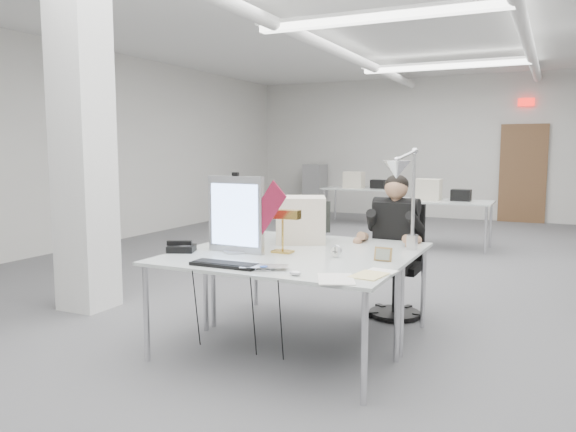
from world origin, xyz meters
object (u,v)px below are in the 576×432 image
object	(u,v)px
beige_monitor	(301,219)
architect_lamp	(406,190)
desk_main	(271,263)
desk_phone	(182,248)
office_chair	(396,258)
monitor	(236,215)
laptop	(264,269)
seated_person	(396,223)
bankers_lamp	(283,231)

from	to	relation	value
beige_monitor	architect_lamp	world-z (taller)	architect_lamp
desk_main	desk_phone	bearing A→B (deg)	176.27
office_chair	monitor	world-z (taller)	monitor
laptop	desk_phone	xyz separation A→B (m)	(-0.93, 0.35, 0.01)
seated_person	office_chair	bearing A→B (deg)	92.32
desk_phone	laptop	bearing A→B (deg)	-43.57
beige_monitor	architect_lamp	bearing A→B (deg)	-35.83
bankers_lamp	beige_monitor	size ratio (longest dim) A/B	0.83
laptop	beige_monitor	bearing A→B (deg)	77.82
laptop	bankers_lamp	world-z (taller)	bankers_lamp
desk_phone	architect_lamp	xyz separation A→B (m)	(1.64, 0.65, 0.48)
monitor	architect_lamp	world-z (taller)	architect_lamp
desk_main	bankers_lamp	xyz separation A→B (m)	(-0.08, 0.36, 0.19)
beige_monitor	seated_person	bearing A→B (deg)	13.67
desk_main	architect_lamp	world-z (taller)	architect_lamp
office_chair	architect_lamp	world-z (taller)	architect_lamp
office_chair	laptop	world-z (taller)	office_chair
seated_person	monitor	distance (m)	1.57
monitor	office_chair	bearing A→B (deg)	55.08
office_chair	desk_main	bearing A→B (deg)	-107.36
beige_monitor	monitor	bearing A→B (deg)	-134.67
monitor	beige_monitor	xyz separation A→B (m)	(0.25, 0.68, -0.10)
beige_monitor	bankers_lamp	bearing A→B (deg)	-105.44
desk_main	office_chair	world-z (taller)	office_chair
desk_main	laptop	bearing A→B (deg)	-72.07
beige_monitor	desk_main	bearing A→B (deg)	-103.72
office_chair	architect_lamp	distance (m)	1.10
desk_main	bankers_lamp	world-z (taller)	bankers_lamp
bankers_lamp	architect_lamp	xyz separation A→B (m)	(0.89, 0.34, 0.33)
desk_phone	architect_lamp	bearing A→B (deg)	-1.59
beige_monitor	architect_lamp	size ratio (longest dim) A/B	0.42
office_chair	laptop	size ratio (longest dim) A/B	3.40
seated_person	desk_phone	size ratio (longest dim) A/B	3.92
seated_person	beige_monitor	xyz separation A→B (m)	(-0.71, -0.55, 0.06)
office_chair	desk_phone	bearing A→B (deg)	-131.16
desk_phone	monitor	bearing A→B (deg)	-1.85
bankers_lamp	seated_person	bearing A→B (deg)	56.75
architect_lamp	desk_phone	bearing A→B (deg)	-154.91
laptop	monitor	bearing A→B (deg)	110.86
desk_main	monitor	size ratio (longest dim) A/B	2.97
office_chair	bankers_lamp	distance (m)	1.35
office_chair	laptop	bearing A→B (deg)	-101.51
office_chair	bankers_lamp	world-z (taller)	office_chair
office_chair	monitor	distance (m)	1.68
seated_person	monitor	xyz separation A→B (m)	(-0.96, -1.24, 0.16)
seated_person	beige_monitor	bearing A→B (deg)	-139.66
seated_person	architect_lamp	distance (m)	0.87
desk_main	seated_person	xyz separation A→B (m)	(0.54, 1.45, 0.16)
laptop	bankers_lamp	bearing A→B (deg)	80.65
bankers_lamp	office_chair	bearing A→B (deg)	57.85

